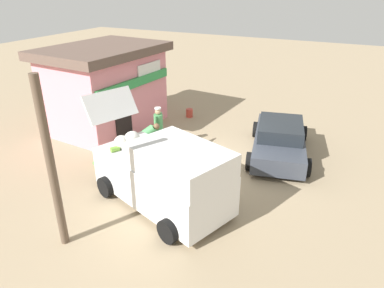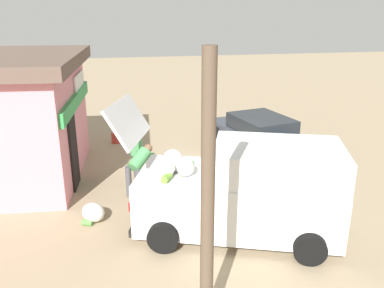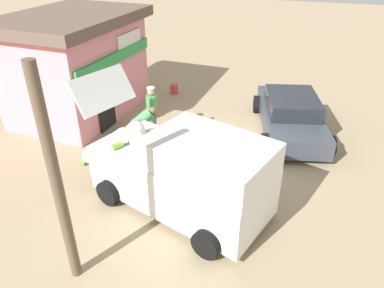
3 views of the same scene
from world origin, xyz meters
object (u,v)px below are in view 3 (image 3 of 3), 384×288
customer_bending (142,124)px  unloaded_banana_pile (90,155)px  parked_sedan (291,115)px  storefront_bar (77,64)px  vendor_standing (152,109)px  paint_bucket (174,89)px  delivery_van (185,172)px

customer_bending → unloaded_banana_pile: 1.75m
parked_sedan → customer_bending: bearing=120.2°
storefront_bar → parked_sedan: (0.61, -7.44, -1.21)m
vendor_standing → paint_bucket: 3.78m
storefront_bar → delivery_van: (-4.14, -5.32, -0.80)m
delivery_van → customer_bending: bearing=42.7°
delivery_van → paint_bucket: size_ratio=12.79×
storefront_bar → customer_bending: bearing=-120.0°
paint_bucket → vendor_standing: bearing=-171.6°
delivery_van → paint_bucket: (6.80, 2.66, -0.81)m
storefront_bar → parked_sedan: bearing=-85.3°
customer_bending → unloaded_banana_pile: size_ratio=1.60×
customer_bending → paint_bucket: size_ratio=3.32×
paint_bucket → customer_bending: bearing=-173.0°
delivery_van → vendor_standing: delivery_van is taller
parked_sedan → customer_bending: size_ratio=3.49×
vendor_standing → delivery_van: bearing=-146.0°
storefront_bar → parked_sedan: 7.57m
storefront_bar → vendor_standing: size_ratio=3.16×
parked_sedan → paint_bucket: bearing=66.9°
customer_bending → vendor_standing: bearing=0.7°
customer_bending → delivery_van: bearing=-137.3°
storefront_bar → paint_bucket: 4.09m
unloaded_banana_pile → paint_bucket: bearing=-6.2°
parked_sedan → unloaded_banana_pile: (-3.60, 5.40, -0.41)m
paint_bucket → delivery_van: bearing=-158.6°
delivery_van → unloaded_banana_pile: size_ratio=6.18×
delivery_van → paint_bucket: 7.34m
storefront_bar → parked_sedan: size_ratio=1.16×
delivery_van → unloaded_banana_pile: (1.15, 3.28, -0.82)m
delivery_van → vendor_standing: bearing=34.0°
storefront_bar → paint_bucket: (2.66, -2.66, -1.61)m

